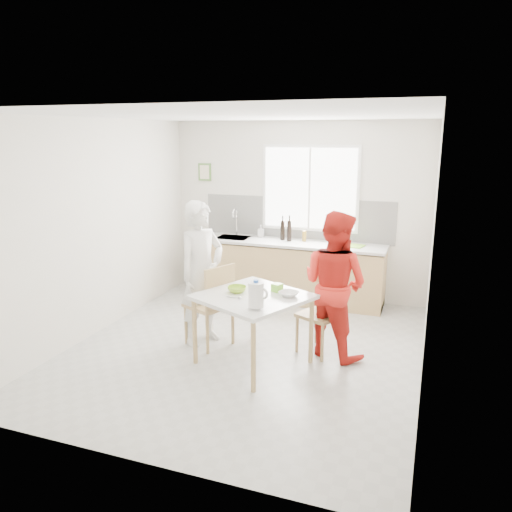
{
  "coord_description": "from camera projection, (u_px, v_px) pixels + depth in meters",
  "views": [
    {
      "loc": [
        1.99,
        -5.15,
        2.51
      ],
      "look_at": [
        0.06,
        0.2,
        1.11
      ],
      "focal_mm": 35.0,
      "sensor_mm": 36.0,
      "label": 1
    }
  ],
  "objects": [
    {
      "name": "ground",
      "position": [
        245.0,
        349.0,
        5.97
      ],
      "size": [
        4.5,
        4.5,
        0.0
      ],
      "primitive_type": "plane",
      "color": "#B7B7B2",
      "rests_on": "ground"
    },
    {
      "name": "room_shell",
      "position": [
        245.0,
        213.0,
        5.57
      ],
      "size": [
        4.5,
        4.5,
        4.5
      ],
      "color": "silver",
      "rests_on": "ground"
    },
    {
      "name": "window",
      "position": [
        310.0,
        188.0,
        7.53
      ],
      "size": [
        1.5,
        0.06,
        1.3
      ],
      "color": "white",
      "rests_on": "room_shell"
    },
    {
      "name": "backsplash",
      "position": [
        297.0,
        219.0,
        7.72
      ],
      "size": [
        3.0,
        0.02,
        0.65
      ],
      "primitive_type": "cube",
      "color": "white",
      "rests_on": "room_shell"
    },
    {
      "name": "picture_frame",
      "position": [
        205.0,
        172.0,
        8.06
      ],
      "size": [
        0.22,
        0.03,
        0.28
      ],
      "color": "#55843C",
      "rests_on": "room_shell"
    },
    {
      "name": "kitchen_counter",
      "position": [
        290.0,
        274.0,
        7.65
      ],
      "size": [
        2.84,
        0.64,
        1.37
      ],
      "color": "tan",
      "rests_on": "ground"
    },
    {
      "name": "dining_table",
      "position": [
        253.0,
        302.0,
        5.44
      ],
      "size": [
        1.38,
        1.38,
        0.8
      ],
      "rotation": [
        0.0,
        0.0,
        -0.43
      ],
      "color": "silver",
      "rests_on": "ground"
    },
    {
      "name": "chair_left",
      "position": [
        213.0,
        302.0,
        5.94
      ],
      "size": [
        0.62,
        0.62,
        1.02
      ],
      "rotation": [
        0.0,
        0.0,
        -2.0
      ],
      "color": "tan",
      "rests_on": "ground"
    },
    {
      "name": "chair_far",
      "position": [
        324.0,
        309.0,
        5.82
      ],
      "size": [
        0.57,
        0.57,
        0.93
      ],
      "rotation": [
        0.0,
        0.0,
        -0.43
      ],
      "color": "tan",
      "rests_on": "ground"
    },
    {
      "name": "person_white",
      "position": [
        202.0,
        273.0,
        6.0
      ],
      "size": [
        0.65,
        0.75,
        1.75
      ],
      "primitive_type": "imported",
      "rotation": [
        0.0,
        0.0,
        1.14
      ],
      "color": "white",
      "rests_on": "ground"
    },
    {
      "name": "person_red",
      "position": [
        334.0,
        284.0,
        5.66
      ],
      "size": [
        1.01,
        0.92,
        1.69
      ],
      "primitive_type": "imported",
      "rotation": [
        0.0,
        0.0,
        2.71
      ],
      "color": "red",
      "rests_on": "ground"
    },
    {
      "name": "bowl_green",
      "position": [
        237.0,
        289.0,
        5.52
      ],
      "size": [
        0.28,
        0.28,
        0.07
      ],
      "primitive_type": "imported",
      "rotation": [
        0.0,
        0.0,
        -0.43
      ],
      "color": "#99CA2E",
      "rests_on": "dining_table"
    },
    {
      "name": "bowl_white",
      "position": [
        289.0,
        294.0,
        5.39
      ],
      "size": [
        0.27,
        0.27,
        0.05
      ],
      "primitive_type": "imported",
      "rotation": [
        0.0,
        0.0,
        -0.43
      ],
      "color": "white",
      "rests_on": "dining_table"
    },
    {
      "name": "milk_jug",
      "position": [
        256.0,
        294.0,
        4.97
      ],
      "size": [
        0.22,
        0.16,
        0.28
      ],
      "rotation": [
        0.0,
        0.0,
        -0.43
      ],
      "color": "white",
      "rests_on": "dining_table"
    },
    {
      "name": "green_box",
      "position": [
        277.0,
        288.0,
        5.54
      ],
      "size": [
        0.13,
        0.13,
        0.09
      ],
      "primitive_type": "cube",
      "rotation": [
        0.0,
        0.0,
        -0.43
      ],
      "color": "#7BDA32",
      "rests_on": "dining_table"
    },
    {
      "name": "spoon",
      "position": [
        233.0,
        297.0,
        5.32
      ],
      "size": [
        0.16,
        0.03,
        0.01
      ],
      "primitive_type": "cylinder",
      "rotation": [
        0.0,
        1.57,
        -0.08
      ],
      "color": "#A5A5AA",
      "rests_on": "dining_table"
    },
    {
      "name": "cutting_board",
      "position": [
        351.0,
        245.0,
        7.24
      ],
      "size": [
        0.4,
        0.32,
        0.01
      ],
      "primitive_type": "cube",
      "rotation": [
        0.0,
        0.0,
        -0.22
      ],
      "color": "#76BC2B",
      "rests_on": "kitchen_counter"
    },
    {
      "name": "wine_bottle_a",
      "position": [
        289.0,
        231.0,
        7.53
      ],
      "size": [
        0.07,
        0.07,
        0.32
      ],
      "primitive_type": "cylinder",
      "color": "black",
      "rests_on": "kitchen_counter"
    },
    {
      "name": "wine_bottle_b",
      "position": [
        283.0,
        230.0,
        7.62
      ],
      "size": [
        0.07,
        0.07,
        0.3
      ],
      "primitive_type": "cylinder",
      "color": "black",
      "rests_on": "kitchen_counter"
    },
    {
      "name": "jar_amber",
      "position": [
        304.0,
        236.0,
        7.53
      ],
      "size": [
        0.06,
        0.06,
        0.16
      ],
      "primitive_type": "cylinder",
      "color": "olive",
      "rests_on": "kitchen_counter"
    },
    {
      "name": "soap_bottle",
      "position": [
        261.0,
        231.0,
        7.85
      ],
      "size": [
        0.09,
        0.09,
        0.19
      ],
      "primitive_type": "imported",
      "rotation": [
        0.0,
        0.0,
        0.07
      ],
      "color": "#999999",
      "rests_on": "kitchen_counter"
    }
  ]
}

